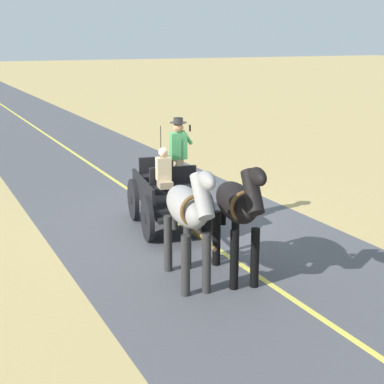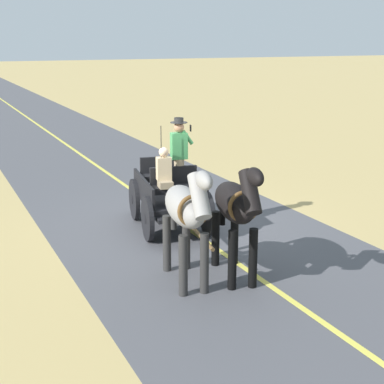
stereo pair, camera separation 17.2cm
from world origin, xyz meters
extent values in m
plane|color=tan|center=(0.00, 0.00, 0.00)|extent=(200.00, 200.00, 0.00)
cube|color=#4C4C51|center=(0.00, 0.00, 0.00)|extent=(5.99, 160.00, 0.01)
cube|color=#DBCC4C|center=(0.00, 0.00, 0.01)|extent=(0.12, 160.00, 0.00)
cube|color=black|center=(0.30, 0.04, 0.66)|extent=(1.55, 2.37, 0.12)
cube|color=black|center=(-0.26, 0.13, 0.94)|extent=(0.40, 2.07, 0.44)
cube|color=black|center=(0.86, -0.06, 0.94)|extent=(0.40, 2.07, 0.44)
cube|color=black|center=(0.50, 1.24, 0.56)|extent=(1.10, 0.41, 0.08)
cube|color=black|center=(0.10, -1.15, 0.48)|extent=(0.74, 0.32, 0.06)
cube|color=black|center=(0.40, 0.63, 1.04)|extent=(1.07, 0.52, 0.14)
cube|color=black|center=(0.37, 0.46, 1.26)|extent=(1.02, 0.25, 0.44)
cube|color=black|center=(0.22, -0.45, 1.04)|extent=(1.07, 0.52, 0.14)
cube|color=black|center=(0.19, -0.63, 1.26)|extent=(1.02, 0.25, 0.44)
cylinder|color=black|center=(-0.21, 0.90, 0.48)|extent=(0.26, 0.96, 0.96)
cylinder|color=black|center=(-0.21, 0.90, 0.48)|extent=(0.15, 0.23, 0.21)
cylinder|color=black|center=(1.07, 0.69, 0.48)|extent=(0.26, 0.96, 0.96)
cylinder|color=black|center=(1.07, 0.69, 0.48)|extent=(0.15, 0.23, 0.21)
cylinder|color=black|center=(-0.47, -0.62, 0.48)|extent=(0.26, 0.96, 0.96)
cylinder|color=black|center=(-0.47, -0.62, 0.48)|extent=(0.15, 0.23, 0.21)
cylinder|color=black|center=(0.82, -0.83, 0.48)|extent=(0.26, 0.96, 0.96)
cylinder|color=black|center=(0.82, -0.83, 0.48)|extent=(0.15, 0.23, 0.21)
cylinder|color=brown|center=(0.66, 2.21, 0.61)|extent=(0.40, 1.98, 0.07)
cylinder|color=black|center=(0.70, 0.58, 1.74)|extent=(0.02, 0.02, 1.30)
cylinder|color=#998466|center=(0.21, 0.39, 1.17)|extent=(0.22, 0.22, 0.90)
cube|color=#387F47|center=(0.21, 0.39, 1.90)|extent=(0.37, 0.27, 0.56)
sphere|color=#9E7051|center=(0.21, 0.39, 2.30)|extent=(0.22, 0.22, 0.22)
cylinder|color=black|center=(0.21, 0.39, 2.40)|extent=(0.36, 0.36, 0.01)
cylinder|color=black|center=(0.21, 0.39, 2.45)|extent=(0.20, 0.20, 0.10)
cylinder|color=#387F47|center=(0.04, 0.46, 2.08)|extent=(0.27, 0.12, 0.32)
cube|color=black|center=(-0.02, 0.49, 2.28)|extent=(0.03, 0.07, 0.14)
cube|color=#998466|center=(0.67, 0.71, 1.18)|extent=(0.33, 0.36, 0.14)
cube|color=tan|center=(0.65, 0.59, 1.49)|extent=(0.33, 0.25, 0.48)
sphere|color=beige|center=(0.65, 0.59, 1.84)|extent=(0.20, 0.20, 0.20)
ellipsoid|color=black|center=(0.35, 3.07, 1.37)|extent=(0.89, 1.64, 0.64)
cylinder|color=black|center=(0.30, 3.64, 0.53)|extent=(0.15, 0.15, 1.05)
cylinder|color=black|center=(0.65, 3.56, 0.53)|extent=(0.15, 0.15, 1.05)
cylinder|color=black|center=(0.06, 2.58, 0.53)|extent=(0.15, 0.15, 1.05)
cylinder|color=black|center=(0.41, 2.50, 0.53)|extent=(0.15, 0.15, 1.05)
cylinder|color=black|center=(0.54, 3.89, 1.77)|extent=(0.40, 0.69, 0.73)
ellipsoid|color=black|center=(0.59, 4.11, 2.07)|extent=(0.33, 0.58, 0.28)
cube|color=black|center=(0.53, 3.87, 1.81)|extent=(0.17, 0.50, 0.56)
cylinder|color=black|center=(0.19, 2.35, 1.07)|extent=(0.11, 0.11, 0.70)
torus|color=brown|center=(0.47, 3.60, 1.45)|extent=(0.55, 0.19, 0.55)
ellipsoid|color=gray|center=(1.23, 2.92, 1.37)|extent=(0.79, 1.63, 0.64)
cylinder|color=#272726|center=(1.14, 3.49, 0.53)|extent=(0.15, 0.15, 1.05)
cylinder|color=#272726|center=(1.50, 3.43, 0.53)|extent=(0.15, 0.15, 1.05)
cylinder|color=#272726|center=(0.97, 2.41, 0.53)|extent=(0.15, 0.15, 1.05)
cylinder|color=#272726|center=(1.33, 2.36, 0.53)|extent=(0.15, 0.15, 1.05)
cylinder|color=gray|center=(1.36, 3.76, 1.77)|extent=(0.36, 0.68, 0.73)
ellipsoid|color=gray|center=(1.40, 3.97, 2.07)|extent=(0.30, 0.57, 0.28)
cube|color=#272726|center=(1.36, 3.74, 1.81)|extent=(0.14, 0.51, 0.56)
cylinder|color=#272726|center=(1.12, 2.19, 1.07)|extent=(0.11, 0.11, 0.70)
torus|color=brown|center=(1.32, 3.46, 1.45)|extent=(0.55, 0.15, 0.55)
camera|label=1|loc=(5.24, 11.30, 4.12)|focal=53.59mm
camera|label=2|loc=(5.08, 11.37, 4.12)|focal=53.59mm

